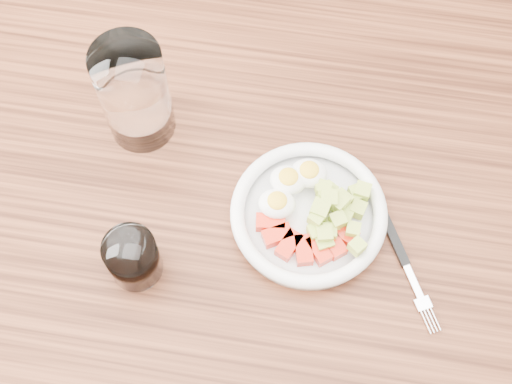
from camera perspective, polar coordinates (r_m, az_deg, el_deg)
ground at (r=1.69m, az=0.29°, el=-11.54°), size 4.00×4.00×0.00m
dining_table at (r=1.04m, az=0.46°, el=-3.51°), size 1.50×0.90×0.77m
bowl at (r=0.93m, az=4.27°, el=-1.63°), size 0.21×0.21×0.05m
fork at (r=0.94m, az=11.47°, el=-4.79°), size 0.09×0.16×0.01m
water_glass at (r=0.95m, az=-9.71°, el=7.76°), size 0.09×0.09×0.16m
coffee_glass at (r=0.90m, az=-9.81°, el=-5.24°), size 0.07×0.07×0.08m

